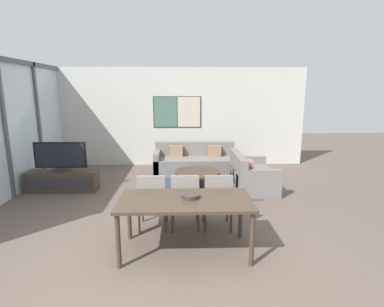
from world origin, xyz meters
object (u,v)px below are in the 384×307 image
(tv_console, at_px, (63,181))
(coffee_table, at_px, (198,175))
(dining_table, at_px, (185,204))
(sofa_side, at_px, (250,177))
(fruit_bowl, at_px, (190,196))
(dining_chair_left, at_px, (152,198))
(sofa_main, at_px, (195,163))
(television, at_px, (60,157))
(dining_chair_centre, at_px, (185,198))
(dining_chair_right, at_px, (218,198))

(tv_console, relative_size, coffee_table, 1.49)
(tv_console, distance_m, dining_table, 3.74)
(sofa_side, relative_size, fruit_bowl, 5.62)
(dining_chair_left, bearing_deg, sofa_main, 76.59)
(sofa_side, xyz_separation_m, fruit_bowl, (-1.39, -2.58, 0.51))
(sofa_main, distance_m, dining_chair_left, 3.44)
(dining_chair_left, bearing_deg, coffee_table, 68.63)
(tv_console, relative_size, dining_chair_left, 1.64)
(fruit_bowl, bearing_deg, dining_table, -146.93)
(dining_table, relative_size, dining_chair_left, 1.93)
(coffee_table, bearing_deg, tv_console, -177.79)
(tv_console, xyz_separation_m, sofa_side, (4.12, 0.04, 0.05))
(television, height_order, dining_chair_centre, television)
(tv_console, xyz_separation_m, dining_chair_right, (3.17, -1.94, 0.29))
(sofa_main, distance_m, coffee_table, 1.31)
(television, bearing_deg, dining_chair_left, -41.75)
(television, height_order, dining_chair_right, television)
(dining_chair_centre, bearing_deg, dining_chair_right, -1.20)
(television, distance_m, sofa_main, 3.31)
(tv_console, bearing_deg, dining_table, -44.22)
(tv_console, bearing_deg, dining_chair_left, -41.74)
(coffee_table, relative_size, fruit_bowl, 4.08)
(tv_console, distance_m, sofa_side, 4.12)
(tv_console, distance_m, dining_chair_centre, 3.30)
(tv_console, relative_size, sofa_main, 0.70)
(sofa_main, distance_m, dining_table, 4.04)
(dining_table, bearing_deg, tv_console, 135.78)
(dining_table, height_order, fruit_bowl, fruit_bowl)
(television, xyz_separation_m, dining_table, (2.66, -2.59, -0.09))
(tv_console, xyz_separation_m, dining_chair_centre, (2.66, -1.93, 0.29))
(sofa_side, relative_size, dining_chair_centre, 1.51)
(tv_console, bearing_deg, coffee_table, 2.21)
(television, relative_size, dining_chair_centre, 1.21)
(coffee_table, height_order, dining_table, dining_table)
(dining_chair_left, distance_m, dining_chair_centre, 0.51)
(sofa_main, bearing_deg, coffee_table, -90.00)
(sofa_main, xyz_separation_m, dining_table, (-0.29, -4.01, 0.41))
(dining_chair_right, bearing_deg, television, 148.57)
(television, bearing_deg, dining_chair_right, -31.43)
(television, xyz_separation_m, dining_chair_centre, (2.66, -1.93, -0.25))
(sofa_side, height_order, dining_chair_right, dining_chair_right)
(dining_chair_right, bearing_deg, dining_chair_left, 179.20)
(coffee_table, bearing_deg, sofa_main, 90.00)
(dining_chair_left, xyz_separation_m, fruit_bowl, (0.58, -0.62, 0.27))
(television, xyz_separation_m, fruit_bowl, (2.73, -2.54, 0.02))
(sofa_main, bearing_deg, television, -154.31)
(television, bearing_deg, fruit_bowl, -42.97)
(tv_console, height_order, coffee_table, tv_console)
(sofa_main, xyz_separation_m, fruit_bowl, (-0.22, -3.96, 0.51))
(tv_console, height_order, television, television)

